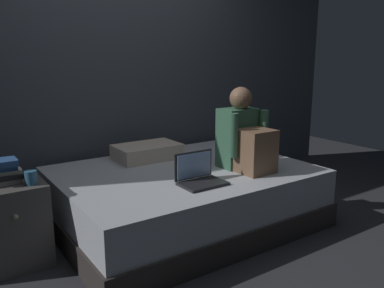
% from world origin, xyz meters
% --- Properties ---
extents(ground_plane, '(8.00, 8.00, 0.00)m').
position_xyz_m(ground_plane, '(0.00, 0.00, 0.00)').
color(ground_plane, '#2D2D33').
extents(wall_back, '(5.60, 0.10, 2.70)m').
position_xyz_m(wall_back, '(0.00, 1.20, 1.35)').
color(wall_back, '#424751').
rests_on(wall_back, ground_plane).
extents(bed, '(2.00, 1.50, 0.47)m').
position_xyz_m(bed, '(0.20, 0.30, 0.23)').
color(bed, '#332D2B').
rests_on(bed, ground_plane).
extents(nightstand, '(0.44, 0.46, 0.56)m').
position_xyz_m(nightstand, '(-1.10, 0.41, 0.28)').
color(nightstand, '#474442').
rests_on(nightstand, ground_plane).
extents(person_sitting, '(0.39, 0.44, 0.66)m').
position_xyz_m(person_sitting, '(0.61, 0.03, 0.72)').
color(person_sitting, '#38664C').
rests_on(person_sitting, bed).
extents(laptop, '(0.32, 0.23, 0.22)m').
position_xyz_m(laptop, '(0.09, -0.07, 0.52)').
color(laptop, black).
rests_on(laptop, bed).
extents(pillow, '(0.56, 0.36, 0.13)m').
position_xyz_m(pillow, '(0.11, 0.75, 0.53)').
color(pillow, beige).
rests_on(pillow, bed).
extents(book_stack, '(0.24, 0.17, 0.16)m').
position_xyz_m(book_stack, '(-1.11, 0.42, 0.64)').
color(book_stack, beige).
rests_on(book_stack, nightstand).
extents(mug, '(0.08, 0.08, 0.09)m').
position_xyz_m(mug, '(-0.97, 0.29, 0.60)').
color(mug, teal).
rests_on(mug, nightstand).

